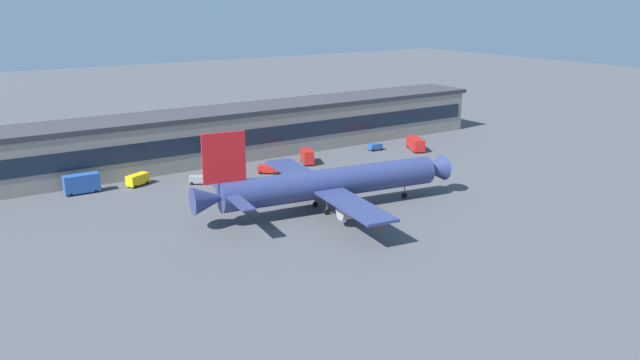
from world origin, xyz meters
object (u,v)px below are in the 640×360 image
(fuel_truck, at_px, (416,143))
(crew_van, at_px, (137,179))
(airliner, at_px, (327,183))
(traffic_cone_0, at_px, (382,228))
(stair_truck, at_px, (307,156))
(follow_me_car, at_px, (199,179))
(pushback_tractor, at_px, (269,169))
(baggage_tug, at_px, (375,146))
(catering_truck, at_px, (81,183))

(fuel_truck, relative_size, crew_van, 1.56)
(airliner, xyz_separation_m, traffic_cone_0, (1.98, -14.53, -5.04))
(stair_truck, xyz_separation_m, follow_me_car, (-29.78, -1.77, -0.89))
(stair_truck, distance_m, pushback_tractor, 12.64)
(stair_truck, height_order, crew_van, stair_truck)
(pushback_tractor, height_order, crew_van, crew_van)
(baggage_tug, bearing_deg, catering_truck, 177.42)
(airliner, relative_size, catering_truck, 7.45)
(baggage_tug, xyz_separation_m, crew_van, (-64.76, 2.66, 0.37))
(pushback_tractor, height_order, traffic_cone_0, pushback_tractor)
(follow_me_car, height_order, fuel_truck, fuel_truck)
(catering_truck, bearing_deg, traffic_cone_0, -53.22)
(baggage_tug, height_order, pushback_tractor, baggage_tug)
(stair_truck, relative_size, crew_van, 1.15)
(crew_van, bearing_deg, pushback_tractor, -13.53)
(stair_truck, xyz_separation_m, fuel_truck, (32.39, -4.04, -0.10))
(airliner, height_order, traffic_cone_0, airliner)
(fuel_truck, distance_m, catering_truck, 86.24)
(traffic_cone_0, bearing_deg, pushback_tractor, 87.65)
(airliner, distance_m, baggage_tug, 52.44)
(catering_truck, bearing_deg, crew_van, -3.79)
(crew_van, bearing_deg, catering_truck, 176.21)
(catering_truck, xyz_separation_m, crew_van, (11.75, -0.78, -0.83))
(fuel_truck, height_order, crew_van, fuel_truck)
(stair_truck, bearing_deg, airliner, -116.48)
(pushback_tractor, relative_size, follow_me_car, 1.13)
(pushback_tractor, height_order, follow_me_car, follow_me_car)
(pushback_tractor, relative_size, fuel_truck, 0.61)
(follow_me_car, height_order, catering_truck, catering_truck)
(baggage_tug, bearing_deg, follow_me_car, -176.02)
(pushback_tractor, bearing_deg, follow_me_car, 177.76)
(baggage_tug, relative_size, catering_truck, 0.52)
(follow_me_car, distance_m, traffic_cone_0, 47.85)
(airliner, bearing_deg, fuel_truck, 30.35)
(fuel_truck, relative_size, traffic_cone_0, 12.49)
(stair_truck, distance_m, baggage_tug, 23.27)
(crew_van, bearing_deg, airliner, -55.57)
(baggage_tug, xyz_separation_m, follow_me_car, (-52.96, -3.68, 0.00))
(airliner, xyz_separation_m, fuel_truck, (48.57, 28.44, -3.51))
(pushback_tractor, height_order, catering_truck, catering_truck)
(fuel_truck, bearing_deg, follow_me_car, 177.91)
(pushback_tractor, xyz_separation_m, traffic_cone_0, (-1.83, -44.55, -0.70))
(follow_me_car, relative_size, crew_van, 0.84)
(pushback_tractor, distance_m, traffic_cone_0, 44.59)
(pushback_tractor, bearing_deg, fuel_truck, -2.03)
(pushback_tractor, bearing_deg, catering_truck, 169.21)
(catering_truck, relative_size, crew_van, 1.29)
(baggage_tug, height_order, follow_me_car, same)
(traffic_cone_0, bearing_deg, catering_truck, 126.78)
(stair_truck, relative_size, traffic_cone_0, 9.18)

